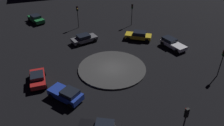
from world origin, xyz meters
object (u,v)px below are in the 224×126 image
at_px(car_white, 172,43).
at_px(car_yellow, 139,35).
at_px(car_grey, 84,38).
at_px(car_blue, 66,94).
at_px(traffic_light_east, 78,13).
at_px(traffic_light_southwest, 222,58).
at_px(traffic_light_southeast, 132,10).
at_px(car_green, 36,19).
at_px(car_red, 38,78).
at_px(traffic_light_west, 185,120).

bearing_deg(car_white, car_yellow, -152.46).
relative_size(car_white, car_grey, 1.01).
distance_m(car_blue, traffic_light_east, 20.45).
bearing_deg(traffic_light_southwest, traffic_light_east, -31.34).
distance_m(car_white, car_blue, 19.21).
distance_m(car_grey, traffic_light_southeast, 11.42).
height_order(car_white, traffic_light_east, traffic_light_east).
bearing_deg(traffic_light_southeast, traffic_light_southwest, 44.26).
height_order(car_green, traffic_light_southeast, traffic_light_southeast).
height_order(car_green, traffic_light_southwest, traffic_light_southwest).
bearing_deg(traffic_light_east, traffic_light_southwest, 27.63).
relative_size(car_red, traffic_light_southwest, 1.08).
xyz_separation_m(car_red, traffic_light_southwest, (-15.67, -16.79, 2.09)).
relative_size(car_grey, traffic_light_east, 1.08).
bearing_deg(car_grey, car_green, 107.46).
xyz_separation_m(traffic_light_east, traffic_light_west, (-27.06, 10.72, 0.21)).
xyz_separation_m(car_grey, traffic_light_east, (5.52, -3.32, 2.24)).
distance_m(car_grey, traffic_light_west, 22.91).
relative_size(car_grey, traffic_light_southeast, 1.07).
bearing_deg(car_red, car_blue, -144.88).
xyz_separation_m(car_grey, traffic_light_west, (-21.54, 7.40, 2.44)).
bearing_deg(traffic_light_southeast, car_blue, -8.60).
height_order(car_blue, traffic_light_west, traffic_light_west).
bearing_deg(traffic_light_southeast, car_grey, -34.83).
xyz_separation_m(car_green, traffic_light_east, (-8.32, -4.10, 2.21)).
bearing_deg(car_green, traffic_light_southwest, -162.99).
xyz_separation_m(traffic_light_southwest, traffic_light_southeast, (18.85, -5.52, 0.21)).
distance_m(car_red, traffic_light_southwest, 23.06).
bearing_deg(traffic_light_west, car_green, 10.07).
xyz_separation_m(car_white, car_grey, (11.57, 8.50, 0.00)).
bearing_deg(traffic_light_southeast, car_red, -21.30).
distance_m(car_yellow, traffic_light_west, 21.48).
xyz_separation_m(car_blue, car_red, (5.08, 0.58, -0.07)).
bearing_deg(traffic_light_east, traffic_light_west, 0.83).
distance_m(car_red, traffic_light_east, 17.61).
bearing_deg(traffic_light_west, traffic_light_southeast, -21.48).
bearing_deg(car_grey, car_white, -39.45).
xyz_separation_m(car_white, traffic_light_southeast, (10.51, -2.65, 2.27)).
distance_m(car_green, traffic_light_east, 9.54).
bearing_deg(car_blue, car_grey, -59.00).
relative_size(car_blue, traffic_light_east, 1.02).
xyz_separation_m(car_blue, car_green, (23.16, -9.80, -0.01)).
xyz_separation_m(car_red, traffic_light_southeast, (3.19, -22.30, 2.30)).
relative_size(car_white, traffic_light_southwest, 1.17).
bearing_deg(traffic_light_east, car_blue, -20.70).
bearing_deg(traffic_light_southwest, car_white, -55.52).
bearing_deg(car_grey, car_blue, -124.38).
bearing_deg(traffic_light_southwest, car_red, 10.46).
xyz_separation_m(car_red, traffic_light_west, (-17.30, -3.76, 2.47)).
xyz_separation_m(car_green, traffic_light_southwest, (-33.74, -6.41, 2.03)).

